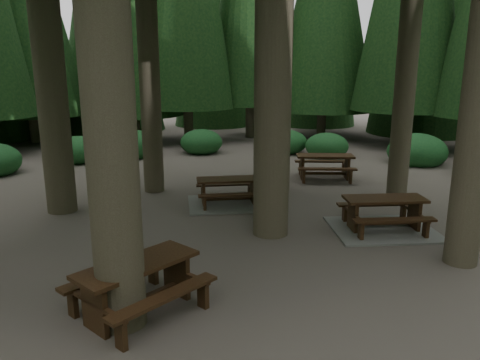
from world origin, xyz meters
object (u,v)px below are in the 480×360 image
object	(u,v)px
picnic_table_c	(228,196)
picnic_table_e	(138,279)
picnic_table_d	(325,163)
picnic_table_a	(383,219)

from	to	relation	value
picnic_table_c	picnic_table_e	world-z (taller)	picnic_table_e
picnic_table_c	picnic_table_d	size ratio (longest dim) A/B	1.06
picnic_table_a	picnic_table_c	bearing A→B (deg)	145.80
picnic_table_a	picnic_table_e	size ratio (longest dim) A/B	1.10
picnic_table_d	picnic_table_e	bearing A→B (deg)	-114.69
picnic_table_c	picnic_table_e	xyz separation A→B (m)	(-2.94, -5.56, 0.31)
picnic_table_c	picnic_table_e	bearing A→B (deg)	-109.82
picnic_table_c	picnic_table_d	bearing A→B (deg)	35.72
picnic_table_c	picnic_table_a	bearing A→B (deg)	-37.67
picnic_table_e	picnic_table_c	bearing A→B (deg)	29.97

